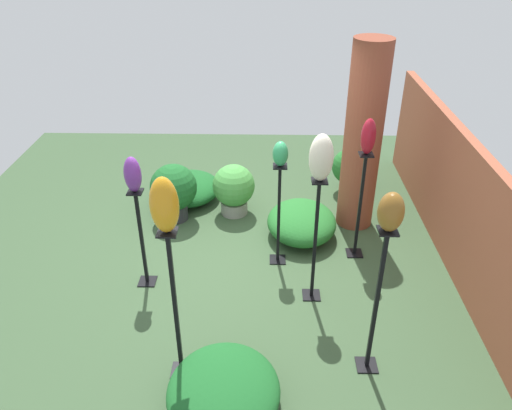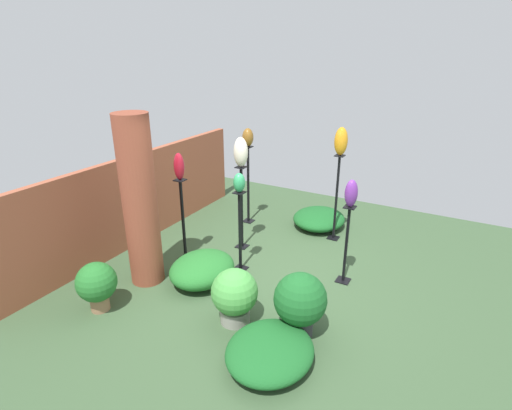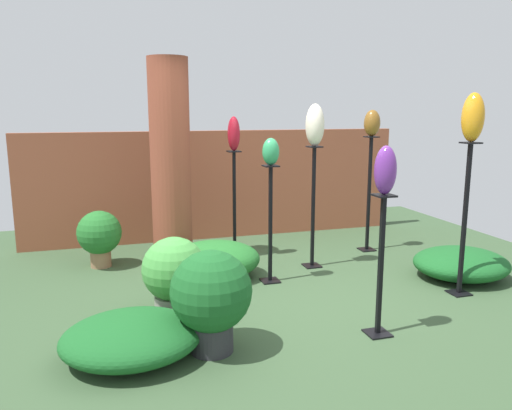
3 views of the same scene
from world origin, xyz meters
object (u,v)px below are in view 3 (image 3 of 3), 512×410
Objects in this scene: art_vase_ruby at (234,134)px; potted_plant_front_right at (211,295)px; pedestal_ivory at (313,212)px; pedestal_ruby at (234,210)px; potted_plant_walkway_edge at (99,235)px; art_vase_ivory at (315,125)px; art_vase_jade at (271,152)px; pedestal_jade at (270,229)px; pedestal_violet at (380,272)px; brick_pillar at (171,163)px; art_vase_amber at (473,117)px; pedestal_bronze at (369,198)px; art_vase_bronze at (372,123)px; art_vase_violet at (385,170)px; pedestal_amber at (464,225)px; potted_plant_near_pillar at (174,273)px.

art_vase_ruby is 2.78m from potted_plant_front_right.
pedestal_ruby is (-0.82, 0.61, -0.04)m from pedestal_ivory.
potted_plant_walkway_edge is (-2.48, 0.74, -0.28)m from pedestal_ivory.
art_vase_ivory is 2.73m from potted_plant_front_right.
pedestal_ivory is 1.08m from art_vase_jade.
pedestal_ruby is at bearing 99.16° from pedestal_jade.
pedestal_violet is 3.50m from potted_plant_walkway_edge.
brick_pillar is at bearing 118.04° from pedestal_violet.
art_vase_ruby is at bearing 135.28° from art_vase_amber.
brick_pillar is 1.44m from art_vase_jade.
pedestal_bronze is 1.49m from art_vase_ivory.
potted_plant_walkway_edge is at bearing 163.38° from pedestal_ivory.
pedestal_violet is (1.40, -2.62, -0.70)m from brick_pillar.
pedestal_bronze is 1.18× the size of pedestal_jade.
potted_plant_front_right is at bearing -139.49° from art_vase_bronze.
pedestal_ruby is at bearing 103.81° from art_vase_violet.
art_vase_bronze reaches higher than potted_plant_front_right.
brick_pillar is at bearing 118.04° from art_vase_violet.
art_vase_bronze is (-0.10, 1.76, 0.99)m from pedestal_amber.
brick_pillar is 1.62× the size of pedestal_bronze.
art_vase_ivory is 1.10m from art_vase_bronze.
art_vase_bronze is (1.21, 2.36, 1.16)m from pedestal_violet.
pedestal_bronze reaches higher than pedestal_ivory.
art_vase_violet is 0.83× the size of art_vase_amber.
art_vase_jade is at bearing 180.00° from pedestal_jade.
pedestal_ivory reaches higher than pedestal_jade.
pedestal_bronze is 4.52× the size of art_vase_bronze.
pedestal_amber is at bearing -44.72° from art_vase_ruby.
pedestal_ruby is 2.54m from potted_plant_front_right.
art_vase_ivory is at bearing 29.15° from pedestal_jade.
pedestal_bronze is at bearing 26.26° from pedestal_jade.
art_vase_amber is at bearing -49.66° from art_vase_ivory.
potted_plant_front_right is (-0.96, -1.42, -0.13)m from pedestal_jade.
art_vase_violet is 0.54× the size of potted_plant_near_pillar.
pedestal_ruby is 1.88m from potted_plant_near_pillar.
pedestal_bronze is at bearing 26.26° from art_vase_jade.
pedestal_ivory is at bearing 47.83° from potted_plant_front_right.
art_vase_jade reaches higher than pedestal_ruby.
pedestal_ruby is 2.70m from art_vase_violet.
potted_plant_near_pillar is 1.85m from potted_plant_walkway_edge.
art_vase_bronze reaches higher than pedestal_jade.
art_vase_amber is 0.65× the size of potted_plant_near_pillar.
potted_plant_front_right is (-2.73, -0.49, -0.27)m from pedestal_amber.
pedestal_jade is 3.08× the size of art_vase_ruby.
art_vase_ivory is (0.20, 1.91, 1.16)m from pedestal_violet.
art_vase_amber is at bearing 24.72° from pedestal_violet.
art_vase_ruby is (-1.83, 0.15, -0.12)m from art_vase_bronze.
pedestal_bronze is 1.84m from pedestal_ruby.
art_vase_amber reaches higher than pedestal_amber.
pedestal_violet is at bearing -73.32° from pedestal_jade.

